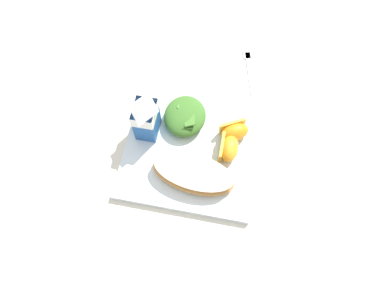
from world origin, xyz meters
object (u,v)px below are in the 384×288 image
(white_plate, at_px, (192,147))
(cheesy_pizza_bread, at_px, (193,173))
(orange_wedge_middle, at_px, (234,132))
(orange_wedge_front, at_px, (229,149))
(green_salad_pile, at_px, (185,116))
(milk_carton, at_px, (146,117))
(metal_fork, at_px, (250,72))

(white_plate, distance_m, cheesy_pizza_bread, 0.07)
(orange_wedge_middle, bearing_deg, orange_wedge_front, 171.05)
(green_salad_pile, bearing_deg, orange_wedge_middle, -98.71)
(white_plate, bearing_deg, green_salad_pile, 24.59)
(orange_wedge_front, bearing_deg, orange_wedge_middle, -8.95)
(white_plate, distance_m, milk_carton, 0.12)
(white_plate, bearing_deg, cheesy_pizza_bread, -167.41)
(orange_wedge_front, xyz_separation_m, metal_fork, (0.22, -0.02, -0.03))
(milk_carton, bearing_deg, orange_wedge_middle, -83.89)
(cheesy_pizza_bread, distance_m, green_salad_pile, 0.13)
(milk_carton, bearing_deg, green_salad_pile, -63.60)
(orange_wedge_front, xyz_separation_m, orange_wedge_middle, (0.04, -0.01, 0.00))
(white_plate, relative_size, milk_carton, 2.55)
(cheesy_pizza_bread, relative_size, metal_fork, 0.95)
(green_salad_pile, bearing_deg, milk_carton, 116.40)
(green_salad_pile, distance_m, metal_fork, 0.21)
(orange_wedge_front, relative_size, orange_wedge_middle, 0.86)
(white_plate, relative_size, orange_wedge_front, 4.65)
(cheesy_pizza_bread, bearing_deg, metal_fork, -16.62)
(green_salad_pile, bearing_deg, white_plate, -155.41)
(metal_fork, bearing_deg, green_salad_pile, 142.27)
(cheesy_pizza_bread, distance_m, orange_wedge_front, 0.09)
(green_salad_pile, height_order, milk_carton, milk_carton)
(orange_wedge_middle, height_order, metal_fork, orange_wedge_middle)
(white_plate, distance_m, orange_wedge_front, 0.08)
(metal_fork, bearing_deg, white_plate, 155.48)
(white_plate, bearing_deg, orange_wedge_middle, -64.22)
(metal_fork, bearing_deg, milk_carton, 135.04)
(green_salad_pile, relative_size, metal_fork, 0.53)
(green_salad_pile, height_order, metal_fork, green_salad_pile)
(green_salad_pile, height_order, orange_wedge_middle, green_salad_pile)
(white_plate, distance_m, green_salad_pile, 0.07)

